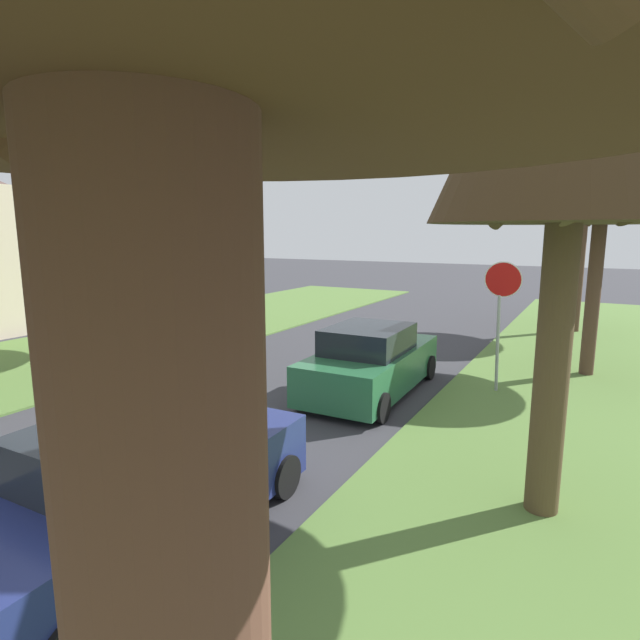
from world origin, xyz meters
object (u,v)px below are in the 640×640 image
object	(u,v)px
street_tree_right_mid_a	(577,59)
street_tree_left_mid_b	(120,172)
parked_sedan_green	(371,362)
street_tree_right_far	(589,156)
stop_sign_far	(502,298)
street_tree_right_mid_b	(605,169)
parked_sedan_navy	(142,487)

from	to	relation	value
street_tree_right_mid_a	street_tree_left_mid_b	bearing A→B (deg)	163.83
parked_sedan_green	street_tree_right_mid_a	bearing A→B (deg)	-41.46
street_tree_right_far	street_tree_left_mid_b	bearing A→B (deg)	-138.40
street_tree_right_mid_a	parked_sedan_green	xyz separation A→B (m)	(-3.95, 3.49, -4.82)
stop_sign_far	street_tree_left_mid_b	size ratio (longest dim) A/B	0.43
street_tree_right_mid_b	street_tree_right_far	world-z (taller)	street_tree_right_far
street_tree_left_mid_b	street_tree_right_far	bearing A→B (deg)	41.60
street_tree_right_mid_a	parked_sedan_navy	distance (m)	6.95
street_tree_left_mid_b	parked_sedan_navy	size ratio (longest dim) A/B	1.55
street_tree_right_mid_b	street_tree_right_far	distance (m)	6.31
street_tree_right_mid_b	street_tree_left_mid_b	xyz separation A→B (m)	(-12.11, -4.07, 0.22)
stop_sign_far	street_tree_right_mid_a	xyz separation A→B (m)	(1.44, -4.91, 3.37)
street_tree_right_mid_a	street_tree_right_far	size ratio (longest dim) A/B	0.98
stop_sign_far	street_tree_right_far	size ratio (longest dim) A/B	0.39
stop_sign_far	parked_sedan_navy	xyz separation A→B (m)	(-2.54, -7.93, -1.46)
parked_sedan_green	street_tree_left_mid_b	bearing A→B (deg)	-179.46
street_tree_right_mid_b	street_tree_right_far	size ratio (longest dim) A/B	0.85
street_tree_right_mid_a	parked_sedan_navy	bearing A→B (deg)	-142.84
street_tree_right_mid_b	parked_sedan_navy	world-z (taller)	street_tree_right_mid_b
street_tree_left_mid_b	parked_sedan_green	distance (m)	9.10
street_tree_right_far	street_tree_right_mid_b	bearing A→B (deg)	-84.79
street_tree_right_far	parked_sedan_navy	world-z (taller)	street_tree_right_far
stop_sign_far	street_tree_left_mid_b	bearing A→B (deg)	-171.79
stop_sign_far	street_tree_right_far	xyz separation A→B (m)	(1.19, 8.76, 4.06)
street_tree_left_mid_b	parked_sedan_green	xyz separation A→B (m)	(7.84, 0.07, -4.61)
stop_sign_far	street_tree_right_mid_a	world-z (taller)	street_tree_right_mid_a
street_tree_right_far	parked_sedan_green	bearing A→B (deg)	-110.01
parked_sedan_green	stop_sign_far	bearing A→B (deg)	29.47
stop_sign_far	parked_sedan_navy	bearing A→B (deg)	-107.77
street_tree_right_far	parked_sedan_navy	xyz separation A→B (m)	(-3.74, -16.69, -5.52)
street_tree_right_mid_a	parked_sedan_green	distance (m)	7.15
parked_sedan_green	street_tree_right_far	bearing A→B (deg)	69.99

